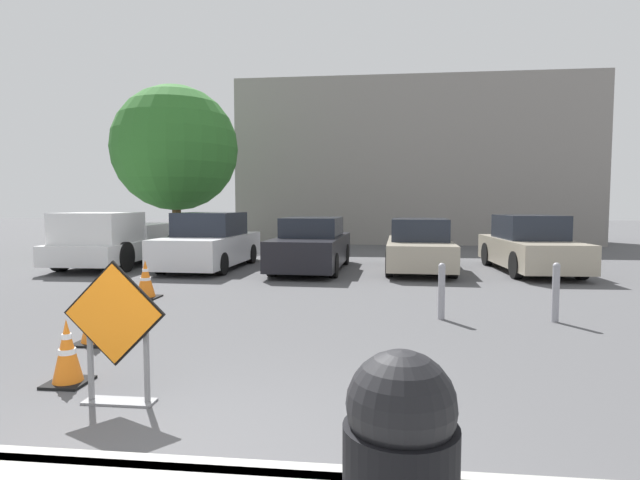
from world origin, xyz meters
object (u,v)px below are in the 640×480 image
traffic_cone_second (94,316)px  traffic_cone_nearest (67,352)px  parked_car_nearest (210,243)px  road_closed_sign (115,327)px  traffic_cone_fourth (146,280)px  parked_car_third (419,247)px  bollard_second (556,291)px  parked_car_second (312,246)px  parked_car_fourth (529,246)px  bollard_nearest (442,290)px  pickup_truck (113,242)px  traffic_cone_third (120,298)px

traffic_cone_second → traffic_cone_nearest: bearing=-68.6°
traffic_cone_second → parked_car_nearest: parked_car_nearest is taller
road_closed_sign → traffic_cone_fourth: road_closed_sign is taller
road_closed_sign → traffic_cone_fourth: size_ratio=1.77×
parked_car_third → bollard_second: (1.61, -6.05, -0.18)m
parked_car_second → parked_car_third: size_ratio=1.05×
road_closed_sign → parked_car_second: size_ratio=0.29×
parked_car_nearest → parked_car_third: 6.05m
parked_car_nearest → parked_car_fourth: (9.07, 0.24, -0.02)m
traffic_cone_fourth → parked_car_nearest: 4.71m
traffic_cone_second → parked_car_nearest: bearing=97.7°
traffic_cone_nearest → bollard_second: size_ratio=0.72×
parked_car_fourth → bollard_second: parked_car_fourth is taller
road_closed_sign → bollard_nearest: 5.19m
parked_car_third → traffic_cone_nearest: bearing=67.8°
road_closed_sign → parked_car_nearest: bearing=103.9°
traffic_cone_nearest → bollard_nearest: 5.45m
traffic_cone_second → parked_car_third: bearing=58.2°
parked_car_third → pickup_truck: bearing=3.2°
parked_car_second → parked_car_third: parked_car_second is taller
parked_car_third → traffic_cone_third: bearing=52.5°
traffic_cone_nearest → traffic_cone_third: size_ratio=1.06×
pickup_truck → bollard_nearest: pickup_truck is taller
traffic_cone_fourth → bollard_second: size_ratio=0.80×
traffic_cone_nearest → traffic_cone_fourth: size_ratio=0.90×
parked_car_nearest → parked_car_fourth: bearing=-176.2°
parked_car_third → bollard_nearest: bearing=91.2°
traffic_cone_nearest → traffic_cone_second: size_ratio=0.90×
traffic_cone_third → parked_car_second: (2.42, 6.24, 0.38)m
traffic_cone_second → parked_car_second: bearing=76.0°
pickup_truck → parked_car_third: 9.06m
traffic_cone_nearest → parked_car_fourth: (7.43, 9.57, 0.38)m
road_closed_sign → parked_car_fourth: size_ratio=0.30×
traffic_cone_fourth → bollard_second: 7.48m
road_closed_sign → pickup_truck: (-5.44, 9.85, 0.01)m
parked_car_nearest → parked_car_third: bearing=-176.5°
road_closed_sign → parked_car_nearest: parked_car_nearest is taller
parked_car_third → bollard_second: parked_car_third is taller
parked_car_third → parked_car_fourth: bearing=-175.3°
road_closed_sign → bollard_nearest: road_closed_sign is taller
parked_car_fourth → parked_car_nearest: bearing=-0.7°
traffic_cone_second → traffic_cone_third: traffic_cone_second is taller
parked_car_nearest → parked_car_second: bearing=-179.0°
traffic_cone_nearest → parked_car_fourth: bearing=52.2°
pickup_truck → traffic_cone_fourth: bearing=123.3°
bollard_nearest → road_closed_sign: bearing=-131.8°
traffic_cone_fourth → parked_car_third: size_ratio=0.17×
traffic_cone_fourth → parked_car_fourth: 10.09m
parked_car_nearest → traffic_cone_second: bearing=100.0°
traffic_cone_nearest → traffic_cone_second: bearing=111.4°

